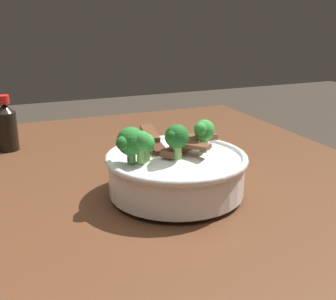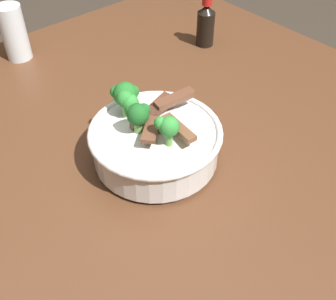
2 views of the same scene
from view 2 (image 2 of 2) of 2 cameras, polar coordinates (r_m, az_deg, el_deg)
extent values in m
cube|color=#56331E|center=(0.83, -7.31, -0.64)|extent=(1.30, 1.05, 0.06)
cube|color=#56331E|center=(1.63, 1.07, 5.95)|extent=(0.09, 0.09, 0.77)
cylinder|color=white|center=(0.77, -1.66, -1.09)|extent=(0.12, 0.12, 0.01)
cylinder|color=white|center=(0.75, -1.71, 0.81)|extent=(0.23, 0.23, 0.06)
torus|color=white|center=(0.73, -1.76, 2.58)|extent=(0.24, 0.24, 0.01)
ellipsoid|color=white|center=(0.74, -1.74, 1.83)|extent=(0.19, 0.19, 0.05)
cube|color=#4C2B1E|center=(0.75, -1.28, 5.75)|extent=(0.08, 0.02, 0.02)
cube|color=brown|center=(0.69, -2.33, 2.86)|extent=(0.06, 0.06, 0.01)
cube|color=brown|center=(0.71, -2.01, 3.30)|extent=(0.07, 0.08, 0.02)
cube|color=brown|center=(0.70, 1.48, 3.05)|extent=(0.02, 0.08, 0.01)
cube|color=brown|center=(0.76, 0.95, 7.06)|extent=(0.08, 0.03, 0.02)
cube|color=#563323|center=(0.76, -1.51, 6.17)|extent=(0.07, 0.03, 0.02)
cylinder|color=#5B9947|center=(0.68, 0.12, 1.54)|extent=(0.01, 0.01, 0.03)
sphere|color=green|center=(0.67, 0.12, 3.24)|extent=(0.03, 0.03, 0.03)
sphere|color=green|center=(0.68, 0.77, 3.54)|extent=(0.02, 0.02, 0.02)
sphere|color=green|center=(0.67, -1.05, 3.73)|extent=(0.02, 0.02, 0.02)
cylinder|color=#7AB256|center=(0.71, -4.08, 3.17)|extent=(0.02, 0.02, 0.03)
sphere|color=#1E6023|center=(0.69, -4.19, 4.90)|extent=(0.04, 0.04, 0.04)
sphere|color=#1E6023|center=(0.70, -3.36, 5.55)|extent=(0.02, 0.02, 0.02)
sphere|color=#1E6023|center=(0.69, -5.36, 5.21)|extent=(0.02, 0.02, 0.02)
cylinder|color=#6BA84C|center=(0.75, -5.81, 5.56)|extent=(0.01, 0.01, 0.03)
sphere|color=#2D8433|center=(0.74, -5.94, 7.03)|extent=(0.03, 0.03, 0.03)
sphere|color=#2D8433|center=(0.75, -5.38, 7.27)|extent=(0.01, 0.01, 0.01)
sphere|color=#2D8433|center=(0.74, -6.55, 7.53)|extent=(0.02, 0.02, 0.02)
cylinder|color=#7AB256|center=(0.75, -5.14, 5.25)|extent=(0.02, 0.02, 0.02)
sphere|color=green|center=(0.74, -5.24, 6.52)|extent=(0.03, 0.03, 0.03)
sphere|color=green|center=(0.75, -4.73, 6.79)|extent=(0.02, 0.02, 0.02)
sphere|color=green|center=(0.74, -5.94, 6.74)|extent=(0.02, 0.02, 0.02)
cylinder|color=#5B9947|center=(0.77, -5.77, 6.12)|extent=(0.01, 0.01, 0.02)
sphere|color=#237028|center=(0.75, -5.90, 7.64)|extent=(0.05, 0.05, 0.05)
sphere|color=#237028|center=(0.76, -4.89, 8.02)|extent=(0.02, 0.02, 0.02)
sphere|color=#237028|center=(0.76, -7.18, 7.94)|extent=(0.02, 0.02, 0.02)
cylinder|color=white|center=(1.13, -19.65, 12.05)|extent=(0.06, 0.06, 0.00)
cylinder|color=white|center=(1.10, -20.45, 14.89)|extent=(0.06, 0.06, 0.13)
cylinder|color=olive|center=(1.11, -20.31, 14.38)|extent=(0.05, 0.05, 0.11)
cylinder|color=black|center=(1.11, 5.16, 16.28)|extent=(0.05, 0.05, 0.09)
cone|color=black|center=(1.09, 5.35, 18.80)|extent=(0.04, 0.04, 0.02)
cylinder|color=red|center=(1.08, 5.42, 19.72)|extent=(0.02, 0.02, 0.02)
camera|label=1|loc=(0.79, -58.42, 4.59)|focal=46.48mm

